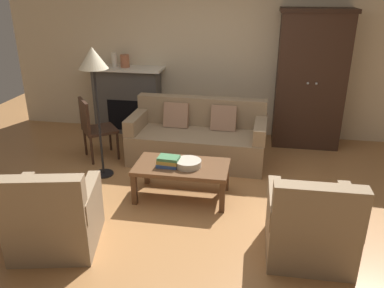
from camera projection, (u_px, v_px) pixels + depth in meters
The scene contains 14 objects.
ground_plane at pixel (195, 206), 4.52m from camera, with size 9.60×9.60×0.00m, color #B27A47.
back_wall at pixel (221, 50), 6.31m from camera, with size 7.20×0.10×2.80m, color beige.
fireplace at pixel (128, 99), 6.64m from camera, with size 1.26×0.48×1.12m.
armoire at pixel (310, 80), 5.93m from camera, with size 1.06×0.57×2.08m.
couch at pixel (198, 139), 5.63m from camera, with size 1.94×0.90×0.86m.
coffee_table at pixel (182, 169), 4.60m from camera, with size 1.10×0.60×0.42m.
fruit_bowl at pixel (188, 163), 4.53m from camera, with size 0.31×0.31×0.08m, color beige.
book_stack at pixel (168, 161), 4.53m from camera, with size 0.26×0.19×0.12m.
mantel_vase_cream at pixel (114, 60), 6.40m from camera, with size 0.09×0.09×0.24m, color beige.
mantel_vase_terracotta at pixel (125, 61), 6.38m from camera, with size 0.15×0.15×0.21m, color #A86042.
armchair_near_left at pixel (55, 218), 3.72m from camera, with size 0.91×0.91×0.88m.
armchair_near_right at pixel (310, 227), 3.58m from camera, with size 0.79×0.78×0.88m.
side_chair_wooden at pixel (93, 125), 5.58m from camera, with size 0.62×0.62×0.90m.
floor_lamp at pixel (93, 66), 4.72m from camera, with size 0.36×0.36×1.70m.
Camera 1 is at (0.64, -3.85, 2.39)m, focal length 36.53 mm.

